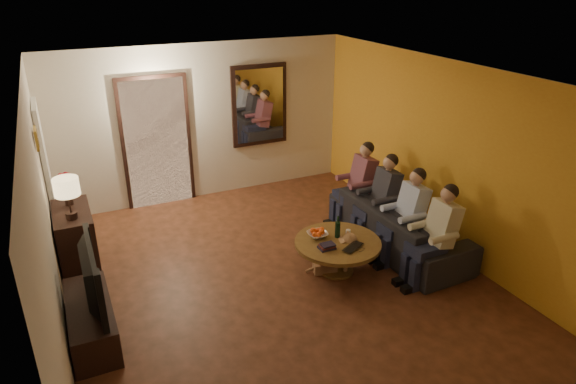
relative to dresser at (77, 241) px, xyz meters
name	(u,v)px	position (x,y,z in m)	size (l,w,h in m)	color
floor	(277,279)	(2.25, -1.32, -0.43)	(5.00, 6.00, 0.01)	#402311
ceiling	(275,76)	(2.25, -1.32, 2.17)	(5.00, 6.00, 0.01)	white
back_wall	(203,123)	(2.25, 1.68, 0.87)	(5.00, 0.02, 2.60)	beige
front_wall	(449,338)	(2.25, -4.32, 0.87)	(5.00, 0.02, 2.60)	beige
left_wall	(46,228)	(-0.25, -1.32, 0.87)	(0.02, 6.00, 2.60)	beige
right_wall	(442,156)	(4.75, -1.32, 0.87)	(0.02, 6.00, 2.60)	beige
orange_accent	(442,156)	(4.74, -1.32, 0.87)	(0.01, 6.00, 2.60)	orange
kitchen_doorway	(157,144)	(1.45, 1.66, 0.62)	(1.00, 0.06, 2.10)	#FFE0A5
door_trim	(157,144)	(1.45, 1.65, 0.62)	(1.12, 0.04, 2.22)	black
fridge_glimpse	(173,150)	(1.70, 1.66, 0.47)	(0.45, 0.03, 1.70)	silver
mirror_frame	(259,105)	(3.25, 1.64, 1.07)	(1.00, 0.05, 1.40)	black
mirror_glass	(260,106)	(3.25, 1.61, 1.07)	(0.86, 0.02, 1.26)	white
white_door	(48,176)	(-0.21, 0.98, 0.59)	(0.06, 0.85, 2.04)	white
framed_art	(36,138)	(-0.22, -0.02, 1.42)	(0.03, 0.28, 0.24)	#B28C33
art_canvas	(38,138)	(-0.21, -0.02, 1.42)	(0.01, 0.22, 0.18)	brown
dresser	(77,241)	(0.00, 0.00, 0.00)	(0.45, 0.96, 0.85)	black
table_lamp	(68,198)	(0.00, -0.22, 0.70)	(0.30, 0.30, 0.54)	beige
flower_vase	(67,189)	(0.00, 0.22, 0.65)	(0.14, 0.14, 0.44)	#B31325
tv_stand	(91,321)	(0.00, -1.50, -0.22)	(0.45, 1.26, 0.42)	black
tv	(83,278)	(0.00, -1.50, 0.33)	(0.15, 1.16, 0.67)	black
sofa	(398,225)	(4.15, -1.27, -0.09)	(0.90, 2.30, 0.67)	black
person_a	(437,238)	(4.05, -2.17, 0.17)	(0.60, 0.40, 1.20)	tan
person_b	(407,219)	(4.05, -1.57, 0.17)	(0.60, 0.40, 1.20)	tan
person_c	(381,202)	(4.05, -0.97, 0.17)	(0.60, 0.40, 1.20)	tan
person_d	(359,187)	(4.05, -0.37, 0.17)	(0.60, 0.40, 1.20)	tan
dog	(333,253)	(2.99, -1.45, -0.15)	(0.56, 0.24, 0.56)	#956945
coffee_table	(337,256)	(3.04, -1.48, -0.20)	(1.12, 1.12, 0.45)	brown
bowl	(317,235)	(2.86, -1.26, 0.06)	(0.26, 0.26, 0.06)	white
oranges	(318,230)	(2.86, -1.26, 0.12)	(0.20, 0.20, 0.08)	#FF5615
wine_bottle	(338,227)	(3.09, -1.38, 0.18)	(0.07, 0.07, 0.31)	black
wine_glass	(348,233)	(3.22, -1.43, 0.07)	(0.06, 0.06, 0.10)	silver
book_stack	(327,246)	(2.82, -1.58, 0.06)	(0.20, 0.15, 0.07)	black
laptop	(356,249)	(3.14, -1.76, 0.04)	(0.33, 0.21, 0.03)	black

